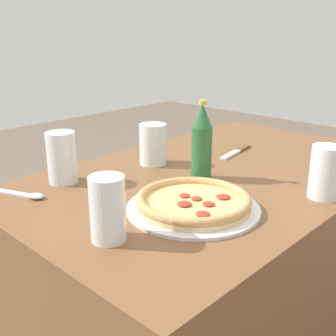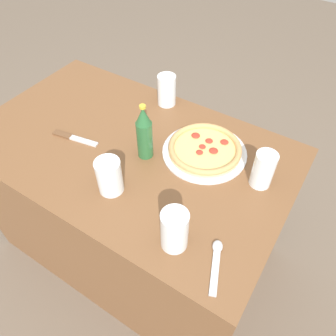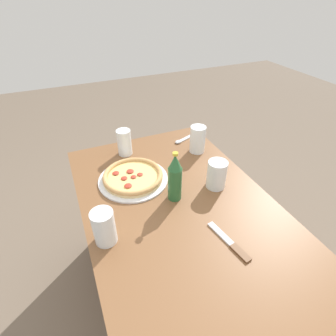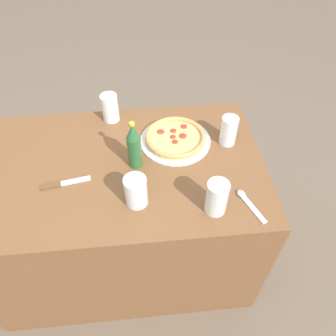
{
  "view_description": "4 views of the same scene",
  "coord_description": "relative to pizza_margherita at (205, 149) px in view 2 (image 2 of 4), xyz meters",
  "views": [
    {
      "loc": [
        -0.95,
        -0.7,
        1.13
      ],
      "look_at": [
        -0.21,
        0.0,
        0.79
      ],
      "focal_mm": 45.0,
      "sensor_mm": 36.0,
      "label": 1
    },
    {
      "loc": [
        -0.61,
        0.67,
        1.58
      ],
      "look_at": [
        -0.21,
        0.05,
        0.77
      ],
      "focal_mm": 35.0,
      "sensor_mm": 36.0,
      "label": 2
    },
    {
      "loc": [
        0.64,
        -0.34,
        1.47
      ],
      "look_at": [
        -0.23,
        0.04,
        0.77
      ],
      "focal_mm": 28.0,
      "sensor_mm": 36.0,
      "label": 3
    },
    {
      "loc": [
        -0.12,
        0.93,
        1.72
      ],
      "look_at": [
        -0.21,
        0.07,
        0.77
      ],
      "focal_mm": 35.0,
      "sensor_mm": 36.0,
      "label": 4
    }
  ],
  "objects": [
    {
      "name": "ground_plane",
      "position": [
        0.26,
        0.12,
        -0.75
      ],
      "size": [
        8.0,
        8.0,
        0.0
      ],
      "primitive_type": "plane",
      "color": "#6B5B4C"
    },
    {
      "name": "table",
      "position": [
        0.26,
        0.12,
        -0.38
      ],
      "size": [
        1.22,
        0.74,
        0.73
      ],
      "color": "brown",
      "rests_on": "ground_plane"
    },
    {
      "name": "pizza_margherita",
      "position": [
        0.0,
        0.0,
        0.0
      ],
      "size": [
        0.31,
        0.31,
        0.04
      ],
      "color": "silver",
      "rests_on": "table"
    },
    {
      "name": "glass_orange_juice",
      "position": [
        0.28,
        -0.18,
        0.04
      ],
      "size": [
        0.08,
        0.08,
        0.13
      ],
      "color": "white",
      "rests_on": "table"
    },
    {
      "name": "glass_water",
      "position": [
        -0.22,
        0.03,
        0.04
      ],
      "size": [
        0.07,
        0.07,
        0.13
      ],
      "color": "white",
      "rests_on": "table"
    },
    {
      "name": "glass_cola",
      "position": [
        0.18,
        0.32,
        0.04
      ],
      "size": [
        0.08,
        0.08,
        0.13
      ],
      "color": "white",
      "rests_on": "table"
    },
    {
      "name": "glass_mango_juice",
      "position": [
        -0.1,
        0.38,
        0.05
      ],
      "size": [
        0.08,
        0.08,
        0.14
      ],
      "color": "white",
      "rests_on": "table"
    },
    {
      "name": "beer_bottle",
      "position": [
        0.18,
        0.12,
        0.09
      ],
      "size": [
        0.06,
        0.06,
        0.22
      ],
      "color": "#286033",
      "rests_on": "table"
    },
    {
      "name": "knife",
      "position": [
        0.46,
        0.2,
        -0.01
      ],
      "size": [
        0.19,
        0.06,
        0.01
      ],
      "color": "brown",
      "rests_on": "table"
    },
    {
      "name": "spoon",
      "position": [
        -0.23,
        0.36,
        -0.01
      ],
      "size": [
        0.08,
        0.16,
        0.01
      ],
      "color": "silver",
      "rests_on": "table"
    }
  ]
}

